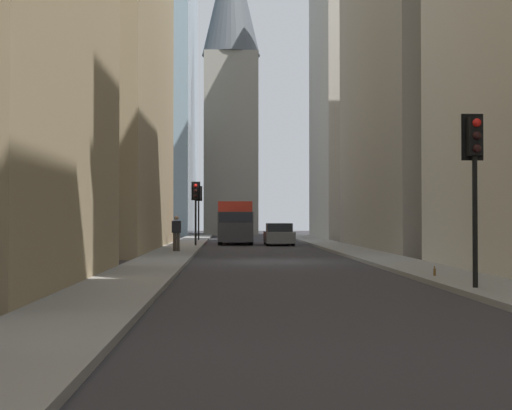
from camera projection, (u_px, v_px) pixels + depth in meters
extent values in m
plane|color=#302D30|center=(274.00, 262.00, 28.56)|extent=(135.00, 135.00, 0.00)
cube|color=gray|center=(162.00, 260.00, 28.39)|extent=(90.00, 2.20, 0.14)
cube|color=gray|center=(385.00, 260.00, 28.74)|extent=(90.00, 2.20, 0.14)
cube|color=#B7B2A5|center=(377.00, 48.00, 59.47)|extent=(12.73, 10.00, 32.06)
cube|color=gray|center=(454.00, 59.00, 39.23)|extent=(17.06, 10.00, 21.09)
cube|color=gray|center=(231.00, 145.00, 72.82)|extent=(5.41, 5.41, 18.42)
cube|color=red|center=(235.00, 221.00, 48.64)|extent=(4.60, 2.25, 2.60)
cube|color=#38383D|center=(235.00, 227.00, 45.43)|extent=(1.90, 2.25, 1.90)
cube|color=black|center=(235.00, 217.00, 45.44)|extent=(1.92, 2.09, 0.64)
cylinder|color=black|center=(251.00, 238.00, 45.46)|extent=(0.88, 0.28, 0.88)
cylinder|color=black|center=(220.00, 238.00, 45.38)|extent=(0.88, 0.28, 0.88)
cylinder|color=black|center=(249.00, 237.00, 50.05)|extent=(0.88, 0.28, 0.88)
cylinder|color=black|center=(221.00, 237.00, 49.98)|extent=(0.88, 0.28, 0.88)
cube|color=slate|center=(279.00, 237.00, 45.68)|extent=(4.30, 1.78, 0.70)
cube|color=black|center=(279.00, 227.00, 45.49)|extent=(2.10, 1.58, 0.54)
cylinder|color=black|center=(289.00, 240.00, 47.06)|extent=(0.64, 0.22, 0.64)
cylinder|color=black|center=(266.00, 240.00, 47.00)|extent=(0.64, 0.22, 0.64)
cylinder|color=black|center=(293.00, 241.00, 44.36)|extent=(0.64, 0.22, 0.64)
cylinder|color=black|center=(268.00, 241.00, 44.30)|extent=(0.64, 0.22, 0.64)
cylinder|color=black|center=(475.00, 221.00, 16.53)|extent=(0.12, 0.12, 3.07)
cube|color=black|center=(475.00, 136.00, 16.57)|extent=(0.28, 0.32, 0.90)
cube|color=black|center=(472.00, 137.00, 16.72)|extent=(0.03, 0.52, 1.10)
sphere|color=red|center=(477.00, 123.00, 16.41)|extent=(0.20, 0.20, 0.20)
sphere|color=black|center=(477.00, 136.00, 16.41)|extent=(0.20, 0.20, 0.20)
sphere|color=black|center=(477.00, 149.00, 16.40)|extent=(0.20, 0.20, 0.20)
cylinder|color=black|center=(199.00, 220.00, 52.13)|extent=(0.12, 0.12, 2.96)
cube|color=black|center=(199.00, 193.00, 52.17)|extent=(0.28, 0.32, 0.90)
cube|color=black|center=(199.00, 194.00, 52.32)|extent=(0.03, 0.52, 1.10)
sphere|color=red|center=(199.00, 189.00, 52.01)|extent=(0.20, 0.20, 0.20)
sphere|color=black|center=(199.00, 193.00, 52.01)|extent=(0.20, 0.20, 0.20)
sphere|color=black|center=(199.00, 197.00, 52.00)|extent=(0.20, 0.20, 0.20)
cylinder|color=black|center=(196.00, 222.00, 41.78)|extent=(0.12, 0.12, 2.76)
cube|color=black|center=(196.00, 191.00, 41.81)|extent=(0.28, 0.32, 0.90)
cube|color=black|center=(196.00, 191.00, 41.96)|extent=(0.03, 0.52, 1.10)
sphere|color=red|center=(196.00, 186.00, 41.65)|extent=(0.20, 0.20, 0.20)
sphere|color=black|center=(196.00, 191.00, 41.65)|extent=(0.20, 0.20, 0.20)
sphere|color=black|center=(196.00, 196.00, 41.64)|extent=(0.20, 0.20, 0.20)
cylinder|color=#473D33|center=(178.00, 242.00, 34.55)|extent=(0.16, 0.16, 0.89)
cylinder|color=#473D33|center=(175.00, 242.00, 34.55)|extent=(0.16, 0.16, 0.89)
cube|color=#232328|center=(176.00, 227.00, 34.56)|extent=(0.26, 0.44, 0.58)
sphere|color=tan|center=(176.00, 218.00, 34.57)|extent=(0.22, 0.22, 0.22)
cylinder|color=brown|center=(435.00, 272.00, 19.87)|extent=(0.07, 0.07, 0.20)
cylinder|color=brown|center=(435.00, 267.00, 19.87)|extent=(0.03, 0.03, 0.07)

